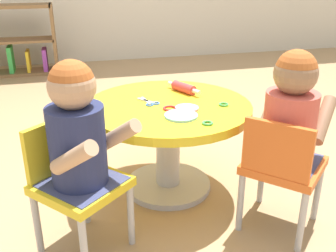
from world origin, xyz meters
TOP-DOWN VIEW (x-y plane):
  - ground_plane at (0.00, 0.00)m, footprint 10.00×10.00m
  - craft_table at (0.00, 0.00)m, footprint 0.80×0.80m
  - child_chair_left at (-0.46, -0.36)m, footprint 0.42×0.42m
  - seated_child_left at (-0.44, -0.39)m, footprint 0.43×0.44m
  - child_chair_right at (0.38, -0.45)m, footprint 0.42×0.42m
  - seated_child_right at (0.40, -0.42)m, footprint 0.44×0.43m
  - bookshelf_low at (-1.03, 2.55)m, footprint 0.93×0.28m
  - rolling_pin at (0.12, 0.15)m, footprint 0.12×0.21m
  - craft_scissors at (-0.08, 0.03)m, footprint 0.10×0.14m
  - playdough_blob_0 at (0.01, -0.18)m, footprint 0.15×0.15m
  - playdough_blob_1 at (0.06, -0.10)m, footprint 0.11×0.11m
  - cookie_cutter_0 at (0.10, -0.29)m, footprint 0.05×0.05m
  - cookie_cutter_1 at (-0.01, -0.07)m, footprint 0.07×0.07m
  - cookie_cutter_2 at (0.25, -0.09)m, footprint 0.05×0.05m

SIDE VIEW (x-z plane):
  - ground_plane at x=0.00m, z-range 0.00..0.00m
  - child_chair_left at x=-0.46m, z-range 0.04..0.57m
  - child_chair_right at x=0.38m, z-range 0.04..0.57m
  - bookshelf_low at x=-1.03m, z-range -0.04..0.66m
  - craft_table at x=0.00m, z-range 0.11..0.57m
  - craft_scissors at x=-0.08m, z-range 0.46..0.47m
  - cookie_cutter_0 at x=0.10m, z-range 0.46..0.47m
  - cookie_cutter_1 at x=-0.01m, z-range 0.46..0.47m
  - cookie_cutter_2 at x=0.25m, z-range 0.46..0.47m
  - playdough_blob_0 at x=0.01m, z-range 0.46..0.47m
  - playdough_blob_1 at x=0.06m, z-range 0.46..0.47m
  - rolling_pin at x=0.12m, z-range 0.46..0.51m
  - seated_child_left at x=-0.44m, z-range 0.28..0.79m
  - seated_child_right at x=0.40m, z-range 0.28..0.79m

